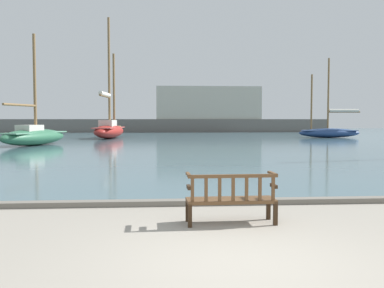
{
  "coord_description": "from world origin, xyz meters",
  "views": [
    {
      "loc": [
        -1.0,
        -5.44,
        1.87
      ],
      "look_at": [
        0.13,
        10.0,
        1.0
      ],
      "focal_mm": 40.0,
      "sensor_mm": 36.0,
      "label": 1
    }
  ],
  "objects": [
    {
      "name": "quay_edge_kerb",
      "position": [
        0.0,
        3.85,
        0.06
      ],
      "size": [
        40.0,
        0.3,
        0.12
      ],
      "primitive_type": "cube",
      "color": "slate",
      "rests_on": "ground"
    },
    {
      "name": "far_breakwater",
      "position": [
        2.38,
        57.04,
        2.33
      ],
      "size": [
        47.07,
        2.4,
        6.76
      ],
      "color": "#66605B",
      "rests_on": "ground"
    },
    {
      "name": "sailboat_nearest_starboard",
      "position": [
        -6.07,
        37.03,
        1.05
      ],
      "size": [
        3.07,
        10.35,
        11.78
      ],
      "color": "maroon",
      "rests_on": "harbor_water"
    },
    {
      "name": "park_bench",
      "position": [
        0.26,
        2.11,
        0.47
      ],
      "size": [
        1.61,
        0.57,
        0.92
      ],
      "color": "#322113",
      "rests_on": "ground"
    },
    {
      "name": "harbor_water",
      "position": [
        0.0,
        44.0,
        0.04
      ],
      "size": [
        100.0,
        80.0,
        0.08
      ],
      "primitive_type": "cube",
      "color": "#476670",
      "rests_on": "ground"
    },
    {
      "name": "ground_plane",
      "position": [
        0.0,
        0.0,
        0.0
      ],
      "size": [
        160.0,
        160.0,
        0.0
      ],
      "primitive_type": "plane",
      "color": "gray"
    },
    {
      "name": "sailboat_mid_port",
      "position": [
        16.02,
        36.67,
        0.75
      ],
      "size": [
        6.24,
        2.12,
        7.99
      ],
      "color": "navy",
      "rests_on": "harbor_water"
    },
    {
      "name": "sailboat_mid_starboard",
      "position": [
        -9.95,
        25.47,
        0.78
      ],
      "size": [
        4.12,
        7.28,
        7.84
      ],
      "color": "#2D6647",
      "rests_on": "harbor_water"
    }
  ]
}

